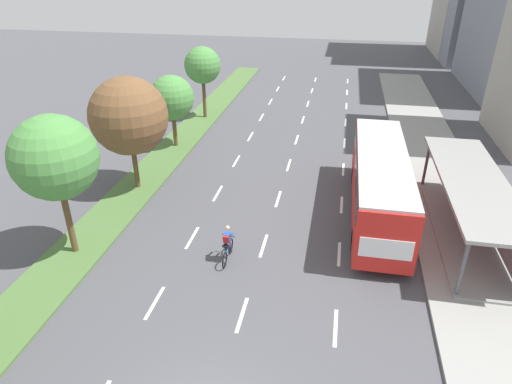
{
  "coord_description": "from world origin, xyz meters",
  "views": [
    {
      "loc": [
        2.95,
        -7.68,
        11.98
      ],
      "look_at": [
        -0.94,
        12.42,
        1.2
      ],
      "focal_mm": 31.37,
      "sensor_mm": 36.0,
      "label": 1
    }
  ],
  "objects_px": {
    "bus": "(380,179)",
    "median_tree_third": "(129,116)",
    "median_tree_second": "(55,158)",
    "cyclist": "(227,245)",
    "median_tree_fifth": "(202,66)",
    "median_tree_fourth": "(172,98)",
    "bus_shelter": "(475,202)"
  },
  "relations": [
    {
      "from": "median_tree_fourth",
      "to": "median_tree_second",
      "type": "bearing_deg",
      "value": -90.25
    },
    {
      "from": "median_tree_fifth",
      "to": "cyclist",
      "type": "bearing_deg",
      "value": -70.43
    },
    {
      "from": "bus_shelter",
      "to": "median_tree_fifth",
      "type": "height_order",
      "value": "median_tree_fifth"
    },
    {
      "from": "median_tree_second",
      "to": "median_tree_fifth",
      "type": "bearing_deg",
      "value": 89.26
    },
    {
      "from": "bus_shelter",
      "to": "median_tree_second",
      "type": "height_order",
      "value": "median_tree_second"
    },
    {
      "from": "median_tree_third",
      "to": "median_tree_fourth",
      "type": "relative_size",
      "value": 1.29
    },
    {
      "from": "median_tree_third",
      "to": "cyclist",
      "type": "bearing_deg",
      "value": -40.14
    },
    {
      "from": "median_tree_fourth",
      "to": "median_tree_fifth",
      "type": "height_order",
      "value": "median_tree_fifth"
    },
    {
      "from": "bus_shelter",
      "to": "median_tree_fifth",
      "type": "bearing_deg",
      "value": 139.97
    },
    {
      "from": "median_tree_second",
      "to": "bus",
      "type": "bearing_deg",
      "value": 24.24
    },
    {
      "from": "median_tree_second",
      "to": "median_tree_third",
      "type": "distance_m",
      "value": 6.57
    },
    {
      "from": "median_tree_third",
      "to": "median_tree_fourth",
      "type": "bearing_deg",
      "value": 90.58
    },
    {
      "from": "cyclist",
      "to": "median_tree_fourth",
      "type": "xyz_separation_m",
      "value": [
        -6.91,
        12.34,
        2.75
      ]
    },
    {
      "from": "bus",
      "to": "median_tree_second",
      "type": "xyz_separation_m",
      "value": [
        -13.6,
        -6.12,
        2.64
      ]
    },
    {
      "from": "bus",
      "to": "median_tree_third",
      "type": "bearing_deg",
      "value": 178.13
    },
    {
      "from": "median_tree_fourth",
      "to": "median_tree_fifth",
      "type": "bearing_deg",
      "value": 88.3
    },
    {
      "from": "median_tree_second",
      "to": "bus_shelter",
      "type": "bearing_deg",
      "value": 15.28
    },
    {
      "from": "bus_shelter",
      "to": "median_tree_third",
      "type": "height_order",
      "value": "median_tree_third"
    },
    {
      "from": "cyclist",
      "to": "median_tree_third",
      "type": "bearing_deg",
      "value": 139.86
    },
    {
      "from": "median_tree_third",
      "to": "bus_shelter",
      "type": "bearing_deg",
      "value": -5.4
    },
    {
      "from": "bus_shelter",
      "to": "median_tree_second",
      "type": "bearing_deg",
      "value": -164.72
    },
    {
      "from": "bus_shelter",
      "to": "median_tree_fifth",
      "type": "xyz_separation_m",
      "value": [
        -17.62,
        14.8,
        2.47
      ]
    },
    {
      "from": "bus_shelter",
      "to": "median_tree_third",
      "type": "xyz_separation_m",
      "value": [
        -17.75,
        1.68,
        2.5
      ]
    },
    {
      "from": "cyclist",
      "to": "median_tree_fifth",
      "type": "xyz_separation_m",
      "value": [
        -6.72,
        18.9,
        3.55
      ]
    },
    {
      "from": "bus_shelter",
      "to": "cyclist",
      "type": "relative_size",
      "value": 5.87
    },
    {
      "from": "median_tree_second",
      "to": "median_tree_fifth",
      "type": "relative_size",
      "value": 1.12
    },
    {
      "from": "bus_shelter",
      "to": "median_tree_second",
      "type": "distance_m",
      "value": 18.75
    },
    {
      "from": "bus_shelter",
      "to": "median_tree_fourth",
      "type": "relative_size",
      "value": 2.16
    },
    {
      "from": "bus",
      "to": "median_tree_fourth",
      "type": "height_order",
      "value": "median_tree_fourth"
    },
    {
      "from": "median_tree_fourth",
      "to": "median_tree_fifth",
      "type": "distance_m",
      "value": 6.61
    },
    {
      "from": "median_tree_third",
      "to": "median_tree_fifth",
      "type": "height_order",
      "value": "median_tree_third"
    },
    {
      "from": "bus",
      "to": "median_tree_third",
      "type": "height_order",
      "value": "median_tree_third"
    }
  ]
}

